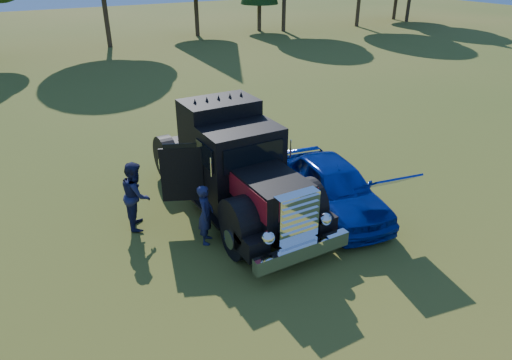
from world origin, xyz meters
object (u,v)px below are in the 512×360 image
object	(u,v)px
hotrod_coupe	(334,186)
spectator_near	(206,214)
spectator_far	(136,195)
diamond_t_truck	(234,168)

from	to	relation	value
hotrod_coupe	spectator_near	distance (m)	3.78
spectator_far	hotrod_coupe	bearing A→B (deg)	-92.65
spectator_near	spectator_far	size ratio (longest dim) A/B	0.86
diamond_t_truck	spectator_near	bearing A→B (deg)	-141.10
spectator_near	spectator_far	distance (m)	2.05
diamond_t_truck	spectator_near	xyz separation A→B (m)	(-1.39, -1.12, -0.48)
diamond_t_truck	spectator_far	world-z (taller)	diamond_t_truck
hotrod_coupe	spectator_near	size ratio (longest dim) A/B	2.92
diamond_t_truck	spectator_far	size ratio (longest dim) A/B	3.86
spectator_near	spectator_far	world-z (taller)	spectator_far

